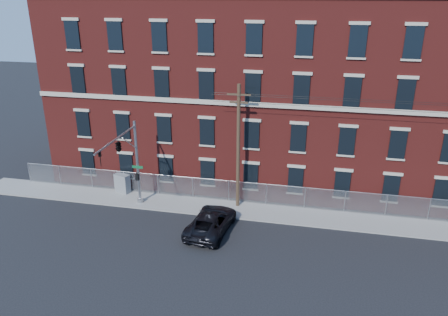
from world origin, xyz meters
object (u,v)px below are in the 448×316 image
object	(u,v)px
traffic_signal_mast	(123,152)
pickup_truck	(211,221)
utility_pole_near	(238,145)
utility_cabinet	(122,183)

from	to	relation	value
traffic_signal_mast	pickup_truck	xyz separation A→B (m)	(6.80, -0.75, -4.60)
utility_pole_near	traffic_signal_mast	bearing A→B (deg)	-156.86
utility_pole_near	pickup_truck	xyz separation A→B (m)	(-1.20, -4.17, -4.55)
traffic_signal_mast	utility_cabinet	bearing A→B (deg)	120.15
traffic_signal_mast	pickup_truck	size ratio (longest dim) A/B	1.24
traffic_signal_mast	pickup_truck	world-z (taller)	traffic_signal_mast
pickup_truck	utility_cabinet	bearing A→B (deg)	-20.67
utility_cabinet	utility_pole_near	bearing A→B (deg)	15.86
utility_pole_near	utility_cabinet	bearing A→B (deg)	177.76
utility_pole_near	pickup_truck	distance (m)	6.29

